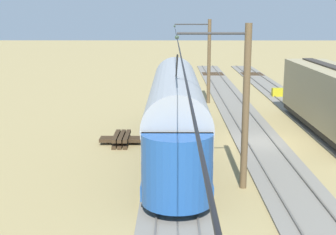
{
  "coord_description": "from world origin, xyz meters",
  "views": [
    {
      "loc": [
        4.9,
        25.32,
        6.99
      ],
      "look_at": [
        5.11,
        2.04,
        1.89
      ],
      "focal_mm": 49.91,
      "sensor_mm": 36.0,
      "label": 1
    }
  ],
  "objects_px": {
    "switch_stand": "(304,93)",
    "catenary_pole_mid_near": "(244,104)",
    "vintage_streetcar": "(176,110)",
    "spare_tie_stack": "(122,139)",
    "track_end_bumper": "(282,93)",
    "catenary_pole_foreground": "(208,60)",
    "coach_adjacent": "(331,97)"
  },
  "relations": [
    {
      "from": "switch_stand",
      "to": "track_end_bumper",
      "type": "xyz_separation_m",
      "value": [
        1.4,
        -1.79,
        -0.3
      ]
    },
    {
      "from": "catenary_pole_mid_near",
      "to": "spare_tie_stack",
      "type": "relative_size",
      "value": 2.8
    },
    {
      "from": "vintage_streetcar",
      "to": "spare_tie_stack",
      "type": "xyz_separation_m",
      "value": [
        2.99,
        -1.54,
        -1.99
      ]
    },
    {
      "from": "spare_tie_stack",
      "to": "catenary_pole_mid_near",
      "type": "bearing_deg",
      "value": 130.3
    },
    {
      "from": "coach_adjacent",
      "to": "catenary_pole_foreground",
      "type": "bearing_deg",
      "value": -55.03
    },
    {
      "from": "spare_tie_stack",
      "to": "track_end_bumper",
      "type": "bearing_deg",
      "value": -129.14
    },
    {
      "from": "vintage_streetcar",
      "to": "catenary_pole_mid_near",
      "type": "bearing_deg",
      "value": 117.54
    },
    {
      "from": "catenary_pole_mid_near",
      "to": "switch_stand",
      "type": "xyz_separation_m",
      "value": [
        -8.16,
        -20.16,
        -2.82
      ]
    },
    {
      "from": "vintage_streetcar",
      "to": "track_end_bumper",
      "type": "xyz_separation_m",
      "value": [
        -9.44,
        -16.81,
        -1.86
      ]
    },
    {
      "from": "catenary_pole_foreground",
      "to": "spare_tie_stack",
      "type": "relative_size",
      "value": 2.8
    },
    {
      "from": "catenary_pole_mid_near",
      "to": "track_end_bumper",
      "type": "relative_size",
      "value": 3.73
    },
    {
      "from": "vintage_streetcar",
      "to": "catenary_pole_mid_near",
      "type": "relative_size",
      "value": 2.67
    },
    {
      "from": "vintage_streetcar",
      "to": "catenary_pole_foreground",
      "type": "bearing_deg",
      "value": -100.8
    },
    {
      "from": "catenary_pole_mid_near",
      "to": "switch_stand",
      "type": "height_order",
      "value": "catenary_pole_mid_near"
    },
    {
      "from": "coach_adjacent",
      "to": "track_end_bumper",
      "type": "height_order",
      "value": "coach_adjacent"
    },
    {
      "from": "coach_adjacent",
      "to": "vintage_streetcar",
      "type": "bearing_deg",
      "value": 24.85
    },
    {
      "from": "track_end_bumper",
      "to": "switch_stand",
      "type": "bearing_deg",
      "value": 128.09
    },
    {
      "from": "vintage_streetcar",
      "to": "catenary_pole_mid_near",
      "type": "xyz_separation_m",
      "value": [
        -2.68,
        5.14,
        1.26
      ]
    },
    {
      "from": "switch_stand",
      "to": "vintage_streetcar",
      "type": "bearing_deg",
      "value": 54.2
    },
    {
      "from": "catenary_pole_foreground",
      "to": "switch_stand",
      "type": "xyz_separation_m",
      "value": [
        -8.16,
        -0.98,
        -2.82
      ]
    },
    {
      "from": "catenary_pole_mid_near",
      "to": "switch_stand",
      "type": "bearing_deg",
      "value": -112.03
    },
    {
      "from": "vintage_streetcar",
      "to": "catenary_pole_foreground",
      "type": "xyz_separation_m",
      "value": [
        -2.68,
        -14.05,
        1.26
      ]
    },
    {
      "from": "catenary_pole_mid_near",
      "to": "track_end_bumper",
      "type": "height_order",
      "value": "catenary_pole_mid_near"
    },
    {
      "from": "catenary_pole_foreground",
      "to": "coach_adjacent",
      "type": "bearing_deg",
      "value": 124.97
    },
    {
      "from": "coach_adjacent",
      "to": "spare_tie_stack",
      "type": "distance_m",
      "value": 12.89
    },
    {
      "from": "vintage_streetcar",
      "to": "spare_tie_stack",
      "type": "height_order",
      "value": "vintage_streetcar"
    },
    {
      "from": "track_end_bumper",
      "to": "catenary_pole_mid_near",
      "type": "bearing_deg",
      "value": 72.88
    },
    {
      "from": "switch_stand",
      "to": "catenary_pole_mid_near",
      "type": "bearing_deg",
      "value": 67.97
    },
    {
      "from": "vintage_streetcar",
      "to": "track_end_bumper",
      "type": "distance_m",
      "value": 19.37
    },
    {
      "from": "vintage_streetcar",
      "to": "switch_stand",
      "type": "xyz_separation_m",
      "value": [
        -10.84,
        -15.03,
        -1.56
      ]
    },
    {
      "from": "vintage_streetcar",
      "to": "catenary_pole_mid_near",
      "type": "distance_m",
      "value": 5.93
    },
    {
      "from": "coach_adjacent",
      "to": "spare_tie_stack",
      "type": "relative_size",
      "value": 5.15
    }
  ]
}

